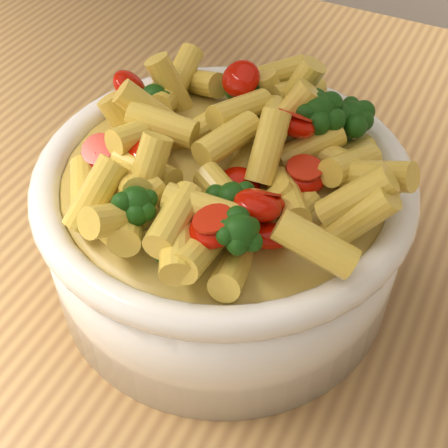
% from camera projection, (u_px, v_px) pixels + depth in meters
% --- Properties ---
extents(table, '(1.20, 0.80, 0.90)m').
position_uv_depth(table, '(160.00, 263.00, 0.62)').
color(table, tan).
rests_on(table, ground).
extents(serving_bowl, '(0.25, 0.25, 0.11)m').
position_uv_depth(serving_bowl, '(224.00, 223.00, 0.44)').
color(serving_bowl, white).
rests_on(serving_bowl, table).
extents(pasta_salad, '(0.20, 0.20, 0.05)m').
position_uv_depth(pasta_salad, '(224.00, 148.00, 0.39)').
color(pasta_salad, '#FCDC4F').
rests_on(pasta_salad, serving_bowl).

